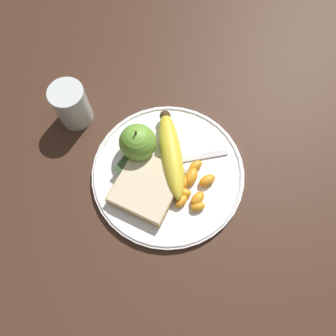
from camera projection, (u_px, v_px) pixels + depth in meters
ground_plane at (168, 174)px, 0.62m from camera, size 3.00×3.00×0.00m
plate at (168, 173)px, 0.61m from camera, size 0.29×0.29×0.01m
juice_glass at (73, 104)px, 0.63m from camera, size 0.07×0.07×0.09m
apple at (138, 143)px, 0.59m from camera, size 0.07×0.07×0.08m
banana at (171, 153)px, 0.60m from camera, size 0.16×0.15×0.04m
bread_slice at (147, 186)px, 0.59m from camera, size 0.13×0.12×0.02m
fork at (174, 161)px, 0.62m from camera, size 0.14×0.14×0.00m
jam_packet at (127, 168)px, 0.60m from camera, size 0.04×0.03×0.02m
orange_segment_0 at (191, 177)px, 0.60m from camera, size 0.04×0.03×0.02m
orange_segment_1 at (207, 180)px, 0.60m from camera, size 0.04×0.03×0.02m
orange_segment_2 at (181, 201)px, 0.58m from camera, size 0.03×0.02×0.02m
orange_segment_3 at (198, 207)px, 0.58m from camera, size 0.03×0.03×0.01m
orange_segment_4 at (166, 190)px, 0.59m from camera, size 0.03×0.03×0.02m
orange_segment_5 at (184, 182)px, 0.60m from camera, size 0.03×0.02×0.01m
orange_segment_6 at (198, 199)px, 0.58m from camera, size 0.03×0.02×0.02m
orange_segment_7 at (196, 166)px, 0.61m from camera, size 0.03×0.03×0.02m
orange_segment_8 at (178, 175)px, 0.60m from camera, size 0.03×0.03×0.02m
orange_segment_9 at (184, 192)px, 0.59m from camera, size 0.02×0.03×0.01m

